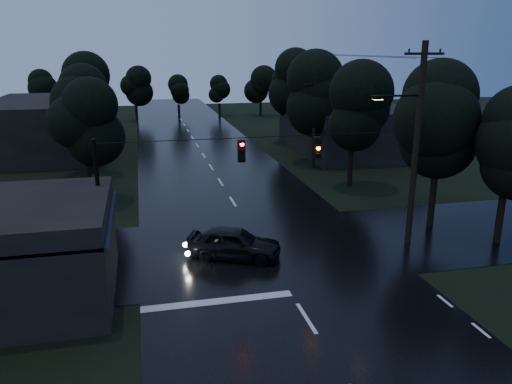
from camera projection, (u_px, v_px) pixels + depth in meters
name	position (u px, v px, depth m)	size (l,w,h in m)	color
main_road	(211.00, 168.00, 41.87)	(12.00, 120.00, 0.02)	black
cross_street	(262.00, 248.00, 25.02)	(60.00, 9.00, 0.02)	black
building_far_right	(349.00, 129.00, 48.04)	(10.00, 14.00, 4.40)	black
building_far_left	(50.00, 126.00, 47.50)	(10.00, 16.00, 5.00)	black
utility_pole_main	(415.00, 142.00, 24.23)	(3.50, 0.30, 10.00)	black
utility_pole_far	(314.00, 122.00, 40.72)	(2.00, 0.30, 7.50)	black
anchor_pole_left	(100.00, 207.00, 21.63)	(0.18, 0.18, 6.00)	black
span_signals	(279.00, 148.00, 22.74)	(15.00, 0.37, 1.12)	black
tree_corner_near	(440.00, 120.00, 26.46)	(4.48, 4.48, 9.44)	black
tree_corner_far	(511.00, 142.00, 24.30)	(3.92, 3.92, 8.26)	black
tree_left_a	(84.00, 122.00, 30.98)	(3.92, 3.92, 8.26)	black
tree_left_b	(85.00, 103.00, 38.23)	(4.20, 4.20, 8.85)	black
tree_left_c	(88.00, 88.00, 47.36)	(4.48, 4.48, 9.44)	black
tree_right_a	(353.00, 108.00, 34.78)	(4.20, 4.20, 8.85)	black
tree_right_b	(322.00, 93.00, 42.29)	(4.48, 4.48, 9.44)	black
tree_right_c	(294.00, 81.00, 51.68)	(4.76, 4.76, 10.03)	black
car	(234.00, 243.00, 23.65)	(1.79, 4.45, 1.52)	black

